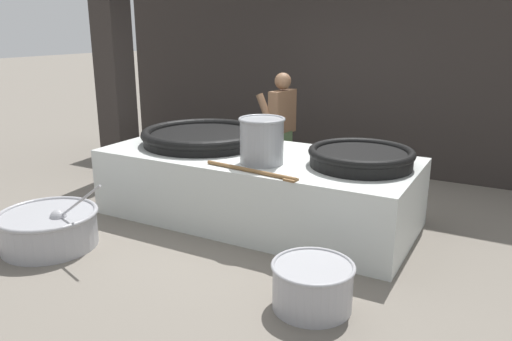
{
  "coord_description": "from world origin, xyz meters",
  "views": [
    {
      "loc": [
        2.64,
        -4.82,
        2.18
      ],
      "look_at": [
        0.0,
        0.0,
        0.59
      ],
      "focal_mm": 35.0,
      "sensor_mm": 36.0,
      "label": 1
    }
  ],
  "objects": [
    {
      "name": "ground_plane",
      "position": [
        0.0,
        0.0,
        0.0
      ],
      "size": [
        60.0,
        60.0,
        0.0
      ],
      "primitive_type": "plane",
      "color": "slate"
    },
    {
      "name": "cook",
      "position": [
        -0.25,
        1.17,
        0.86
      ],
      "size": [
        0.4,
        0.6,
        1.59
      ],
      "rotation": [
        0.0,
        0.0,
        3.04
      ],
      "color": "brown",
      "rests_on": "ground_plane"
    },
    {
      "name": "stirring_paddle",
      "position": [
        0.36,
        -0.68,
        0.8
      ],
      "size": [
        1.08,
        0.2,
        0.04
      ],
      "rotation": [
        0.0,
        0.0,
        -0.12
      ],
      "color": "brown",
      "rests_on": "hearth_platform"
    },
    {
      "name": "prep_bowl_meat",
      "position": [
        1.32,
        -1.48,
        0.21
      ],
      "size": [
        0.67,
        0.67,
        0.38
      ],
      "color": "#9E9EA3",
      "rests_on": "ground_plane"
    },
    {
      "name": "support_pillar",
      "position": [
        -2.55,
        0.49,
        1.98
      ],
      "size": [
        0.4,
        0.4,
        3.95
      ],
      "primitive_type": "cube",
      "color": "#2D2826",
      "rests_on": "ground_plane"
    },
    {
      "name": "stock_pot",
      "position": [
        0.24,
        -0.32,
        1.03
      ],
      "size": [
        0.49,
        0.49,
        0.49
      ],
      "color": "gray",
      "rests_on": "hearth_platform"
    },
    {
      "name": "giant_wok_near",
      "position": [
        -0.82,
        0.15,
        0.88
      ],
      "size": [
        1.52,
        1.52,
        0.19
      ],
      "color": "black",
      "rests_on": "hearth_platform"
    },
    {
      "name": "back_wall",
      "position": [
        0.0,
        2.71,
        1.98
      ],
      "size": [
        7.99,
        0.24,
        3.95
      ],
      "primitive_type": "cube",
      "color": "#2D2826",
      "rests_on": "ground_plane"
    },
    {
      "name": "hearth_platform",
      "position": [
        0.0,
        0.0,
        0.39
      ],
      "size": [
        3.57,
        1.55,
        0.78
      ],
      "color": "silver",
      "rests_on": "ground_plane"
    },
    {
      "name": "giant_wok_far",
      "position": [
        1.2,
        0.08,
        0.88
      ],
      "size": [
        1.09,
        1.09,
        0.19
      ],
      "color": "black",
      "rests_on": "hearth_platform"
    },
    {
      "name": "prep_bowl_vegetables",
      "position": [
        -1.48,
        -1.69,
        0.21
      ],
      "size": [
        1.29,
        0.99,
        0.79
      ],
      "color": "#9E9EA3",
      "rests_on": "ground_plane"
    }
  ]
}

